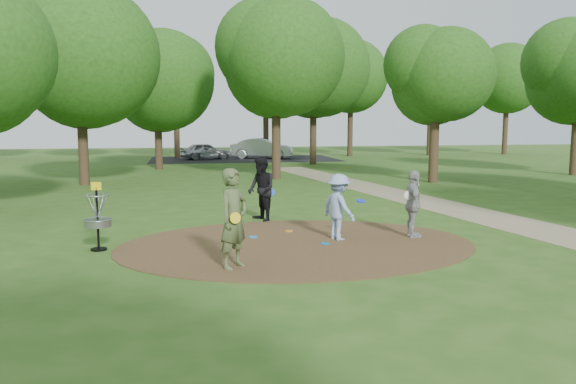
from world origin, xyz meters
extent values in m
plane|color=#2D5119|center=(0.00, 0.00, 0.00)|extent=(100.00, 100.00, 0.00)
cylinder|color=#47301C|center=(0.00, 0.00, 0.01)|extent=(8.40, 8.40, 0.02)
cube|color=#8C7A5B|center=(6.50, 2.00, 0.01)|extent=(7.55, 39.89, 0.01)
cube|color=black|center=(2.00, 30.00, 0.00)|extent=(14.00, 8.00, 0.01)
imported|color=#4C5A34|center=(-1.65, -1.82, 0.99)|extent=(0.84, 0.85, 1.98)
cylinder|color=yellow|center=(-1.64, -2.05, 1.04)|extent=(0.22, 0.10, 0.22)
imported|color=#8BA6D0|center=(1.09, 0.36, 0.81)|extent=(0.98, 1.20, 1.62)
cylinder|color=#0C30D4|center=(1.65, 0.36, 0.94)|extent=(0.24, 0.24, 0.08)
imported|color=black|center=(-0.39, 3.30, 0.93)|extent=(0.96, 1.08, 1.87)
cylinder|color=blue|center=(-0.09, 3.33, 0.83)|extent=(0.22, 0.08, 0.22)
imported|color=#99999C|center=(2.98, 0.27, 0.84)|extent=(0.57, 1.04, 1.68)
cylinder|color=white|center=(2.83, 0.23, 1.07)|extent=(0.22, 0.07, 0.22)
cylinder|color=#1B8BDB|center=(-0.93, 0.96, 0.03)|extent=(0.22, 0.22, 0.02)
cylinder|color=#0B6EC0|center=(0.64, -0.11, 0.03)|extent=(0.22, 0.22, 0.02)
cylinder|color=red|center=(-1.43, 0.96, 0.03)|extent=(0.22, 0.22, 0.02)
imported|color=#9B9CA3|center=(-0.90, 30.14, 0.63)|extent=(3.95, 2.41, 1.26)
imported|color=#B3B8BC|center=(3.41, 30.22, 0.78)|extent=(4.99, 3.02, 1.55)
cylinder|color=orange|center=(0.09, 1.53, 0.03)|extent=(0.22, 0.22, 0.02)
cylinder|color=black|center=(-4.50, 0.30, 0.68)|extent=(0.05, 0.05, 1.35)
cylinder|color=black|center=(-4.50, 0.30, 0.02)|extent=(0.36, 0.36, 0.04)
cylinder|color=gray|center=(-4.50, 0.30, 0.62)|extent=(0.60, 0.60, 0.16)
torus|color=gray|center=(-4.50, 0.30, 0.70)|extent=(0.63, 0.63, 0.03)
torus|color=gray|center=(-4.50, 0.30, 1.25)|extent=(0.58, 0.58, 0.02)
cube|color=yellow|center=(-4.50, 0.30, 1.45)|extent=(0.22, 0.02, 0.18)
cylinder|color=#332316|center=(-7.00, 14.00, 1.90)|extent=(0.44, 0.44, 3.80)
sphere|color=#204713|center=(-7.00, 14.00, 5.53)|extent=(6.28, 6.28, 6.28)
cylinder|color=#332316|center=(2.00, 15.00, 2.09)|extent=(0.44, 0.44, 4.18)
sphere|color=#204713|center=(2.00, 15.00, 5.77)|extent=(5.78, 5.78, 5.78)
cylinder|color=#332316|center=(9.00, 12.00, 1.80)|extent=(0.44, 0.44, 3.61)
sphere|color=#204713|center=(9.00, 12.00, 4.79)|extent=(4.30, 4.30, 4.30)
cylinder|color=#332316|center=(-4.00, 22.00, 1.71)|extent=(0.44, 0.44, 3.42)
sphere|color=#204713|center=(-4.00, 22.00, 5.06)|extent=(5.96, 5.96, 5.96)
cylinder|color=#332316|center=(6.00, 24.00, 2.19)|extent=(0.44, 0.44, 4.37)
sphere|color=#204713|center=(6.00, 24.00, 6.15)|extent=(6.48, 6.48, 6.48)
cylinder|color=#332316|center=(18.00, 14.00, 1.90)|extent=(0.44, 0.44, 3.80)
camera|label=1|loc=(-2.60, -12.61, 2.88)|focal=35.00mm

